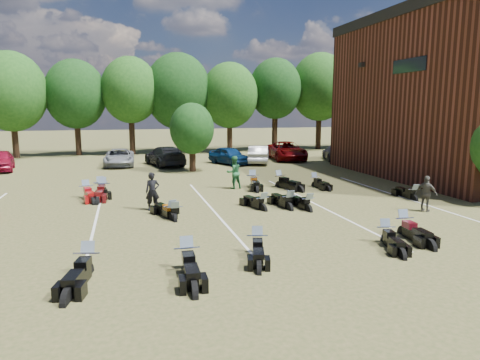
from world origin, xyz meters
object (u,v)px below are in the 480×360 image
object	(u,v)px
person_green	(234,172)
person_grey	(426,194)
person_black	(153,191)
car_0	(0,161)
motorcycle_14	(103,196)
motorcycle_3	(187,270)
car_4	(229,156)

from	to	relation	value
person_green	person_grey	world-z (taller)	person_green
person_grey	person_black	bearing A→B (deg)	42.24
car_0	motorcycle_14	distance (m)	13.94
motorcycle_3	car_4	bearing A→B (deg)	75.70
car_0	motorcycle_14	world-z (taller)	car_0
person_grey	motorcycle_14	bearing A→B (deg)	31.26
car_0	person_green	size ratio (longest dim) A/B	2.41
person_black	motorcycle_14	world-z (taller)	person_black
car_0	person_green	distance (m)	18.60
person_grey	car_0	bearing A→B (deg)	17.46
person_green	motorcycle_14	world-z (taller)	person_green
person_grey	motorcycle_3	bearing A→B (deg)	78.81
person_grey	motorcycle_14	world-z (taller)	person_grey
car_4	person_green	world-z (taller)	person_green
car_0	person_green	bearing A→B (deg)	-46.57
person_black	motorcycle_14	size ratio (longest dim) A/B	0.69
car_4	person_grey	distance (m)	18.61
person_green	person_grey	bearing A→B (deg)	118.38
car_0	person_green	world-z (taller)	person_green
motorcycle_3	car_0	bearing A→B (deg)	116.87
person_black	car_4	bearing A→B (deg)	62.31
car_4	person_grey	xyz separation A→B (m)	(4.57, -18.04, 0.09)
motorcycle_3	person_black	bearing A→B (deg)	95.87
motorcycle_3	motorcycle_14	size ratio (longest dim) A/B	0.96
person_black	person_green	bearing A→B (deg)	39.15
car_0	motorcycle_14	bearing A→B (deg)	-65.96
car_4	motorcycle_14	distance (m)	14.42
person_black	motorcycle_3	xyz separation A→B (m)	(0.45, -7.58, -0.86)
car_0	motorcycle_3	size ratio (longest dim) A/B	1.89
car_4	motorcycle_3	xyz separation A→B (m)	(-6.69, -22.24, -0.71)
car_0	motorcycle_14	xyz separation A→B (m)	(7.67, -11.62, -0.76)
car_0	person_black	size ratio (longest dim) A/B	2.61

